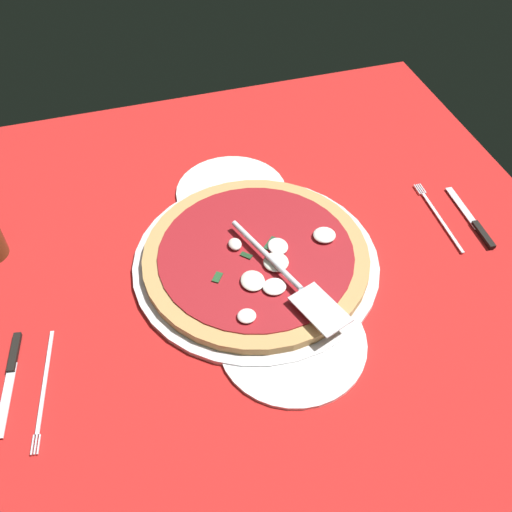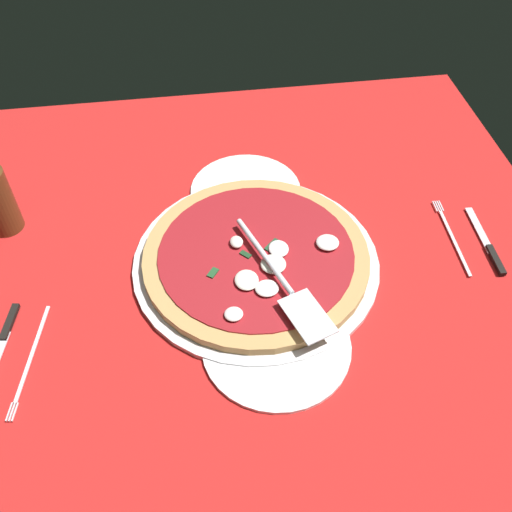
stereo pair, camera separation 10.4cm
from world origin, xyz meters
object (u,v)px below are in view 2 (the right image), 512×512
(pizza, at_px, (257,256))
(dinner_plate_left, at_px, (276,345))
(dinner_plate_right, at_px, (246,190))
(pizza_server, at_px, (283,282))
(place_setting_near, at_px, (470,243))
(place_setting_far, at_px, (16,352))

(pizza, bearing_deg, dinner_plate_left, -178.13)
(dinner_plate_right, xyz_separation_m, pizza, (-0.20, 0.01, 0.02))
(dinner_plate_left, relative_size, pizza, 0.59)
(pizza, distance_m, pizza_server, 0.10)
(pizza, height_order, pizza_server, pizza_server)
(dinner_plate_left, bearing_deg, place_setting_near, -66.50)
(pizza_server, height_order, place_setting_far, pizza_server)
(place_setting_near, bearing_deg, pizza, 91.74)
(dinner_plate_left, xyz_separation_m, dinner_plate_right, (0.39, -0.00, 0.00))
(place_setting_far, bearing_deg, dinner_plate_right, 138.68)
(dinner_plate_left, height_order, place_setting_near, place_setting_near)
(dinner_plate_left, relative_size, place_setting_far, 1.04)
(dinner_plate_right, xyz_separation_m, pizza_server, (-0.29, -0.03, 0.04))
(dinner_plate_left, distance_m, pizza, 0.18)
(dinner_plate_right, relative_size, place_setting_near, 1.07)
(dinner_plate_left, distance_m, pizza_server, 0.11)
(pizza, bearing_deg, place_setting_near, -90.86)
(dinner_plate_left, relative_size, place_setting_near, 1.14)
(dinner_plate_left, bearing_deg, place_setting_far, 83.14)
(place_setting_far, bearing_deg, dinner_plate_left, 93.18)
(dinner_plate_right, bearing_deg, pizza_server, -174.92)
(dinner_plate_left, relative_size, dinner_plate_right, 1.07)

